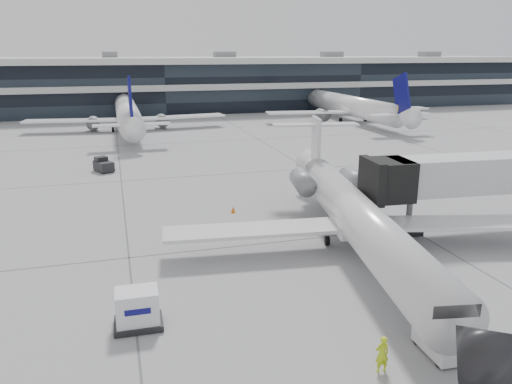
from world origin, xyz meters
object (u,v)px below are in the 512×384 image
object	(u,v)px
jet_bridge	(494,173)
baggage_tug	(440,338)
cargo_uld	(138,309)
ramp_worker	(382,354)
regional_jet	(356,215)

from	to	relation	value
jet_bridge	baggage_tug	world-z (taller)	jet_bridge
cargo_uld	ramp_worker	bearing A→B (deg)	-32.45
regional_jet	jet_bridge	world-z (taller)	regional_jet
ramp_worker	cargo_uld	world-z (taller)	cargo_uld
baggage_tug	ramp_worker	bearing A→B (deg)	-168.17
regional_jet	baggage_tug	distance (m)	11.59
ramp_worker	baggage_tug	size ratio (longest dim) A/B	0.67
jet_bridge	baggage_tug	bearing A→B (deg)	-131.89
ramp_worker	cargo_uld	size ratio (longest dim) A/B	0.70
baggage_tug	regional_jet	bearing A→B (deg)	83.62
cargo_uld	regional_jet	bearing A→B (deg)	23.30
regional_jet	baggage_tug	world-z (taller)	regional_jet
ramp_worker	baggage_tug	xyz separation A→B (m)	(3.09, 0.53, -0.13)
ramp_worker	baggage_tug	distance (m)	3.14
jet_bridge	ramp_worker	distance (m)	21.16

